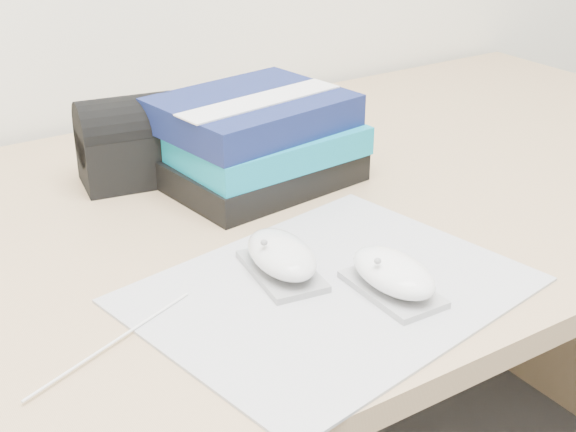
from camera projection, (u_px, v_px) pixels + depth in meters
desk at (273, 321)px, 1.22m from camera, size 1.60×0.80×0.73m
mousepad at (330, 290)px, 0.85m from camera, size 0.44×0.37×0.00m
mouse_rear at (282, 257)px, 0.86m from camera, size 0.08×0.12×0.05m
mouse_front at (393, 275)px, 0.83m from camera, size 0.06×0.11×0.05m
usb_cable at (113, 342)px, 0.75m from camera, size 0.20×0.08×0.00m
book_stack at (256, 140)px, 1.09m from camera, size 0.27×0.23×0.12m
pouch at (128, 142)px, 1.09m from camera, size 0.14×0.11×0.12m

